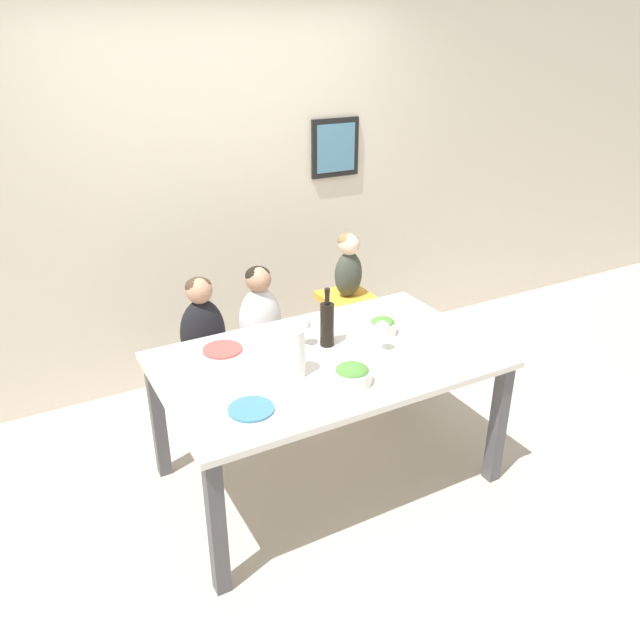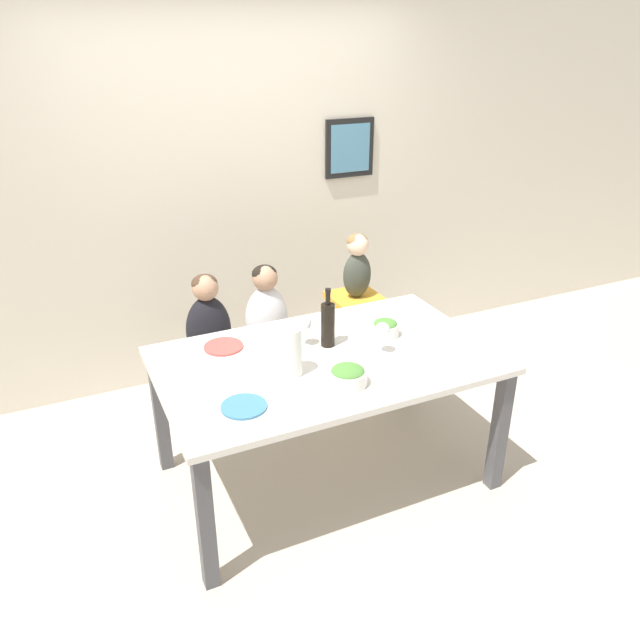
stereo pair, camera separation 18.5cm
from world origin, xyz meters
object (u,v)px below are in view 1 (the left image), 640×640
object	(u,v)px
wine_bottle	(327,323)
salad_bowl_small	(383,326)
chair_far_center	(262,361)
salad_bowl_large	(352,374)
person_baby_right	(348,263)
dinner_plate_back_left	(222,349)
chair_right_highchair	(347,317)
dinner_plate_front_left	(251,409)
person_child_left	(202,324)
person_child_center	(260,312)
chair_far_left	(207,375)
wine_glass_far	(303,324)
paper_towel_roll	(293,352)
wine_glass_near	(382,329)

from	to	relation	value
wine_bottle	salad_bowl_small	world-z (taller)	wine_bottle
chair_far_center	salad_bowl_large	xyz separation A→B (m)	(0.02, -1.05, 0.44)
person_baby_right	dinner_plate_back_left	bearing A→B (deg)	-156.98
chair_right_highchair	dinner_plate_front_left	world-z (taller)	dinner_plate_front_left
person_child_left	salad_bowl_large	distance (m)	1.13
person_child_center	wine_bottle	world-z (taller)	wine_bottle
chair_right_highchair	chair_far_center	bearing A→B (deg)	180.00
dinner_plate_front_left	chair_far_left	bearing A→B (deg)	83.28
salad_bowl_large	dinner_plate_front_left	xyz separation A→B (m)	(-0.52, 0.01, -0.04)
wine_glass_far	salad_bowl_large	xyz separation A→B (m)	(0.03, -0.45, -0.08)
person_child_center	wine_glass_far	xyz separation A→B (m)	(-0.00, -0.60, 0.17)
paper_towel_roll	person_child_center	bearing A→B (deg)	77.61
chair_far_center	dinner_plate_front_left	xyz separation A→B (m)	(-0.49, -1.04, 0.39)
paper_towel_roll	dinner_plate_back_left	world-z (taller)	paper_towel_roll
person_child_left	dinner_plate_front_left	size ratio (longest dim) A/B	2.72
chair_far_left	chair_right_highchair	world-z (taller)	chair_right_highchair
dinner_plate_front_left	chair_far_center	bearing A→B (deg)	64.56
person_child_left	wine_bottle	bearing A→B (deg)	-53.41
person_child_left	wine_glass_far	world-z (taller)	person_child_left
person_baby_right	paper_towel_roll	world-z (taller)	person_baby_right
chair_right_highchair	person_baby_right	size ratio (longest dim) A/B	1.65
person_baby_right	wine_bottle	xyz separation A→B (m)	(-0.52, -0.65, -0.04)
paper_towel_roll	person_baby_right	bearing A→B (deg)	46.06
wine_glass_near	wine_glass_far	distance (m)	0.42
wine_glass_near	dinner_plate_back_left	size ratio (longest dim) A/B	0.82
person_child_left	salad_bowl_large	size ratio (longest dim) A/B	3.01
wine_bottle	dinner_plate_front_left	distance (m)	0.73
person_child_left	wine_bottle	distance (m)	0.83
wine_bottle	dinner_plate_front_left	world-z (taller)	wine_bottle
dinner_plate_back_left	wine_bottle	bearing A→B (deg)	-22.00
wine_glass_near	paper_towel_roll	bearing A→B (deg)	-179.51
paper_towel_roll	dinner_plate_front_left	bearing A→B (deg)	-148.42
wine_bottle	person_baby_right	bearing A→B (deg)	51.27
chair_far_left	salad_bowl_large	size ratio (longest dim) A/B	2.36
chair_right_highchair	paper_towel_roll	size ratio (longest dim) A/B	2.81
chair_far_center	wine_glass_far	bearing A→B (deg)	-90.35
salad_bowl_small	dinner_plate_front_left	size ratio (longest dim) A/B	0.74
chair_right_highchair	dinner_plate_back_left	world-z (taller)	dinner_plate_back_left
chair_right_highchair	wine_bottle	world-z (taller)	wine_bottle
chair_far_center	chair_right_highchair	world-z (taller)	chair_right_highchair
chair_far_left	person_child_center	bearing A→B (deg)	0.12
chair_far_left	paper_towel_roll	xyz separation A→B (m)	(0.18, -0.85, 0.51)
chair_far_left	paper_towel_roll	size ratio (longest dim) A/B	1.78
chair_far_left	salad_bowl_large	distance (m)	1.20
chair_far_left	wine_glass_near	size ratio (longest dim) A/B	2.59
salad_bowl_large	person_baby_right	bearing A→B (deg)	59.97
chair_far_center	chair_right_highchair	bearing A→B (deg)	-0.00
person_child_left	person_baby_right	xyz separation A→B (m)	(1.00, 0.00, 0.21)
wine_glass_far	dinner_plate_back_left	bearing A→B (deg)	158.68
wine_glass_far	wine_glass_near	bearing A→B (deg)	-36.57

